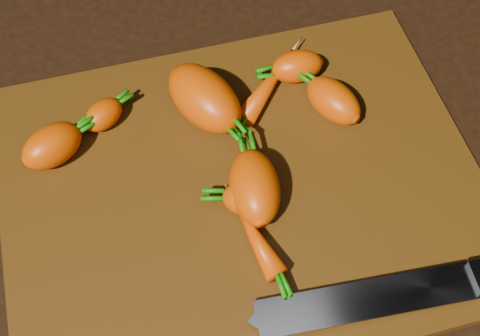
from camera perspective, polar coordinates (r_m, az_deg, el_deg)
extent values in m
cube|color=black|center=(0.72, 0.21, -2.17)|extent=(2.00, 2.00, 0.01)
cube|color=#522E0B|center=(0.71, 0.21, -1.72)|extent=(0.50, 0.40, 0.01)
ellipsoid|color=#CD3F00|center=(0.73, -15.75, 1.84)|extent=(0.08, 0.07, 0.04)
ellipsoid|color=#CD3F00|center=(0.67, 0.82, -2.65)|extent=(0.07, 0.06, 0.04)
ellipsoid|color=#CD3F00|center=(0.73, -3.05, 5.96)|extent=(0.10, 0.12, 0.06)
ellipsoid|color=#CD3F00|center=(0.67, 1.25, -1.65)|extent=(0.06, 0.09, 0.05)
ellipsoid|color=#CD3F00|center=(0.78, 4.88, 8.63)|extent=(0.06, 0.04, 0.04)
ellipsoid|color=#CD3F00|center=(0.75, -11.59, 4.48)|extent=(0.06, 0.05, 0.03)
ellipsoid|color=#CD3F00|center=(0.75, 7.96, 5.71)|extent=(0.07, 0.08, 0.04)
ellipsoid|color=#CD3F00|center=(0.77, 2.51, 7.21)|extent=(0.10, 0.10, 0.02)
ellipsoid|color=#CD3F00|center=(0.66, 1.33, -5.96)|extent=(0.04, 0.09, 0.02)
cube|color=gray|center=(0.63, 1.42, -12.89)|extent=(0.21, 0.05, 0.00)
cube|color=gray|center=(0.65, 11.28, -10.89)|extent=(0.02, 0.03, 0.02)
cube|color=black|center=(0.67, 16.71, -9.63)|extent=(0.12, 0.03, 0.02)
cylinder|color=#B2B2B7|center=(0.65, 15.43, -9.68)|extent=(0.01, 0.01, 0.00)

